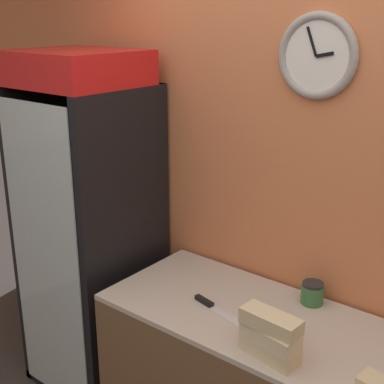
{
  "coord_description": "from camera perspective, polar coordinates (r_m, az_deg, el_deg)",
  "views": [
    {
      "loc": [
        1.01,
        -0.96,
        2.17
      ],
      "look_at": [
        -0.54,
        0.98,
        1.34
      ],
      "focal_mm": 50.0,
      "sensor_mm": 36.0,
      "label": 1
    }
  ],
  "objects": [
    {
      "name": "wall_back",
      "position": [
        2.58,
        13.49,
        -0.38
      ],
      "size": [
        5.2,
        0.1,
        2.7
      ],
      "color": "#D17547",
      "rests_on": "ground_plane"
    },
    {
      "name": "beverage_cooler",
      "position": [
        3.14,
        -10.34,
        -2.18
      ],
      "size": [
        0.65,
        0.64,
        1.99
      ],
      "color": "black",
      "rests_on": "ground_plane"
    },
    {
      "name": "sandwich_stack_bottom",
      "position": [
        2.24,
        8.24,
        -16.31
      ],
      "size": [
        0.26,
        0.14,
        0.07
      ],
      "color": "beige",
      "rests_on": "prep_counter"
    },
    {
      "name": "sandwich_stack_middle",
      "position": [
        2.21,
        8.32,
        -14.92
      ],
      "size": [
        0.26,
        0.14,
        0.07
      ],
      "color": "beige",
      "rests_on": "sandwich_stack_bottom"
    },
    {
      "name": "sandwich_stack_top",
      "position": [
        2.17,
        8.4,
        -13.49
      ],
      "size": [
        0.25,
        0.12,
        0.07
      ],
      "color": "beige",
      "rests_on": "sandwich_stack_middle"
    },
    {
      "name": "chefs_knife",
      "position": [
        2.55,
        2.27,
        -12.16
      ],
      "size": [
        0.33,
        0.1,
        0.02
      ],
      "color": "silver",
      "rests_on": "prep_counter"
    },
    {
      "name": "condiment_jar",
      "position": [
        2.63,
        12.71,
        -10.47
      ],
      "size": [
        0.11,
        0.11,
        0.11
      ],
      "color": "#336B38",
      "rests_on": "prep_counter"
    }
  ]
}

